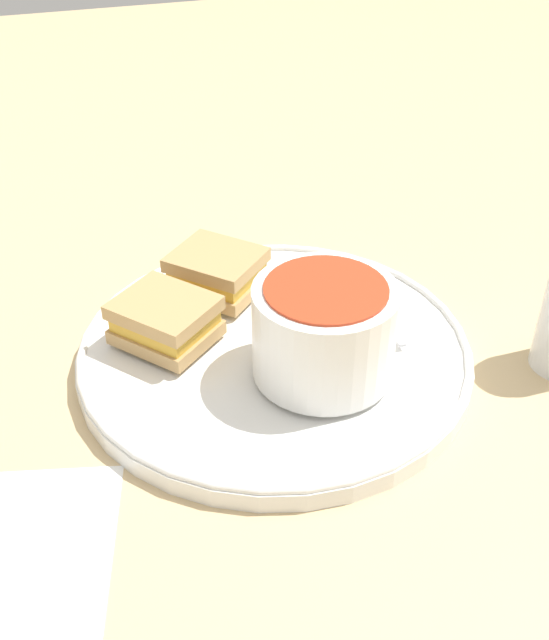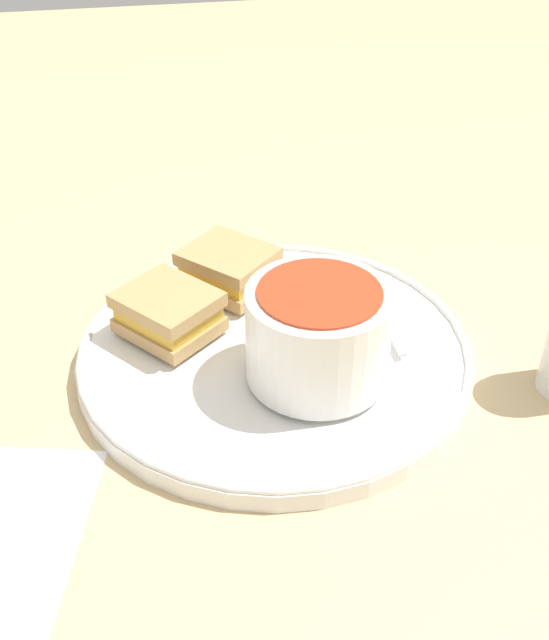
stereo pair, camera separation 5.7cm
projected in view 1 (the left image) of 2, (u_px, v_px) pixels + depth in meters
ground_plane at (275, 361)px, 0.60m from camera, size 2.40×2.40×0.00m
plate at (275, 351)px, 0.59m from camera, size 0.31×0.31×0.02m
soup_bowl at (324, 330)px, 0.53m from camera, size 0.10×0.10×0.07m
spoon at (361, 289)px, 0.64m from camera, size 0.11×0.02×0.01m
sandwich_half_near at (217, 271)px, 0.63m from camera, size 0.09×0.09×0.03m
sandwich_half_far at (165, 320)px, 0.58m from camera, size 0.09×0.09×0.03m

